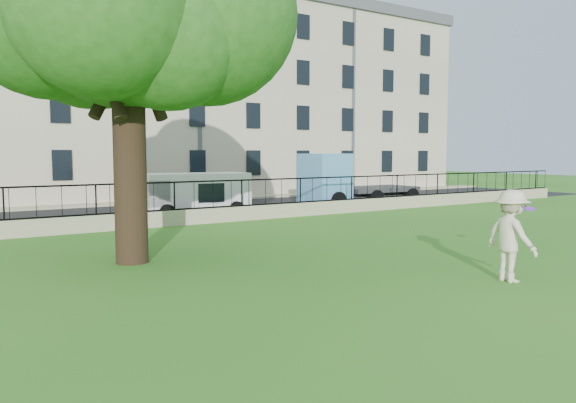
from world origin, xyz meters
TOP-DOWN VIEW (x-y plane):
  - ground at (0.00, 0.00)m, footprint 120.00×120.00m
  - retaining_wall at (0.00, 12.00)m, footprint 50.00×0.40m
  - iron_railing at (0.00, 12.00)m, footprint 50.00×0.05m
  - street at (0.00, 16.70)m, footprint 60.00×9.00m
  - sidewalk at (0.00, 21.90)m, footprint 60.00×1.40m
  - building_row at (0.00, 27.57)m, footprint 56.40×10.40m
  - man at (2.50, -1.16)m, footprint 0.94×1.42m
  - frisbee at (4.70, -0.15)m, footprint 0.29×0.29m
  - white_van at (2.00, 14.40)m, footprint 4.78×2.29m
  - blue_truck at (11.54, 14.40)m, footprint 6.68×2.38m

SIDE VIEW (x-z plane):
  - ground at x=0.00m, z-range 0.00..0.00m
  - street at x=0.00m, z-range 0.00..0.01m
  - sidewalk at x=0.00m, z-range 0.00..0.12m
  - retaining_wall at x=0.00m, z-range 0.00..0.60m
  - white_van at x=2.00m, z-range 0.00..1.94m
  - man at x=2.50m, z-range 0.00..2.04m
  - iron_railing at x=0.00m, z-range 0.59..1.72m
  - blue_truck at x=11.54m, z-range 0.00..2.80m
  - frisbee at x=4.70m, z-range 1.36..1.48m
  - building_row at x=0.00m, z-range 0.02..13.82m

